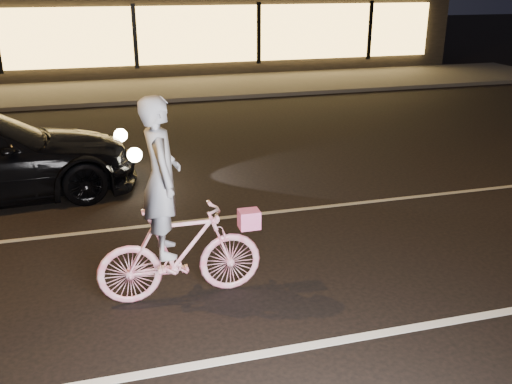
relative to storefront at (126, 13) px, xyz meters
name	(u,v)px	position (x,y,z in m)	size (l,w,h in m)	color
ground	(235,281)	(0.00, -18.97, -2.15)	(90.00, 90.00, 0.00)	black
lane_stripe_near	(270,353)	(0.00, -20.47, -2.14)	(60.00, 0.12, 0.01)	silver
lane_stripe_far	(205,220)	(0.00, -16.97, -2.14)	(60.00, 0.10, 0.01)	gray
sidewalk	(143,90)	(0.00, -5.97, -2.09)	(30.00, 4.00, 0.12)	#383533
storefront	(126,13)	(0.00, 0.00, 0.00)	(25.40, 8.42, 4.20)	black
cyclist	(175,231)	(-0.73, -19.13, -1.29)	(1.92, 0.66, 2.42)	#DC2961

